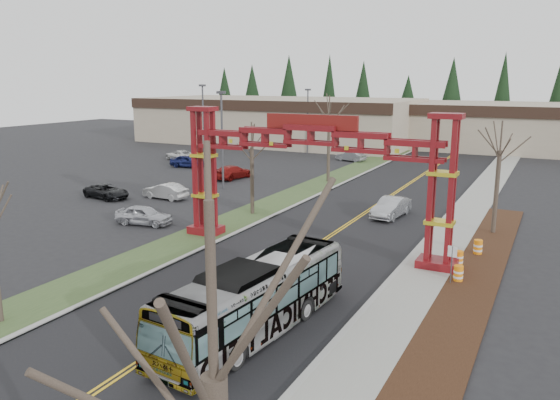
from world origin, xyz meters
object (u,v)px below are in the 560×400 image
Objects in this scene: parked_car_far_b at (180,155)px; barrel_north at (478,248)px; gateway_arch at (311,157)px; light_pole_near at (222,133)px; parked_car_mid_b at (188,161)px; retail_building_east at (535,127)px; barrel_mid at (458,259)px; parked_car_near_b at (165,191)px; bare_tree_right_far at (500,151)px; bare_tree_right_near at (214,381)px; retail_building_west at (279,120)px; parked_car_near_c at (106,191)px; bare_tree_median_far at (329,118)px; parked_car_near_a at (144,215)px; street_sign at (452,257)px; parked_car_far_a at (351,156)px; light_pole_mid at (203,116)px; silver_sedan at (391,207)px; transit_bus at (256,298)px; barrel_south at (458,274)px; light_pole_far at (308,116)px; bare_tree_median_mid at (252,148)px; parked_car_mid_a at (233,172)px.

barrel_north is at bearing 81.75° from parked_car_far_b.
light_pole_near is at bearing 137.99° from gateway_arch.
barrel_north is (36.85, -19.92, -0.27)m from parked_car_mid_b.
retail_building_east is 38.77× the size of barrel_mid.
barrel_north is (-0.28, -58.22, -3.01)m from retail_building_east.
bare_tree_right_far reaches higher than parked_car_near_b.
bare_tree_right_near is at bearing -87.88° from barrel_mid.
retail_building_west reaches higher than parked_car_near_b.
bare_tree_median_far is (14.94, 16.95, 6.12)m from parked_car_near_c.
bare_tree_median_far is (5.62, 22.59, 6.03)m from parked_car_near_a.
parked_car_near_b is 28.04m from barrel_north.
bare_tree_median_far is (22.00, -31.37, 3.01)m from retail_building_west.
light_pole_near is at bearing -118.47° from retail_building_east.
parked_car_mid_b is at bearing 144.59° from street_sign.
barrel_mid is (-0.12, 3.09, -1.05)m from street_sign.
parked_car_far_a is at bearing 170.05° from parked_car_near_b.
parked_car_near_a is at bearing -62.49° from light_pole_mid.
bare_tree_right_near is 4.35× the size of street_sign.
silver_sedan is 19.14m from parked_car_near_a.
parked_car_far_a is (11.94, 32.19, 0.03)m from parked_car_near_c.
parked_car_far_a is at bearing 110.96° from transit_bus.
parked_car_far_a is 35.77m from bare_tree_right_far.
parked_car_near_b is at bearing 171.35° from barrel_north.
light_pole_near reaches higher than street_sign.
retail_building_west is 11.17× the size of parked_car_far_a.
light_pole_near is at bearing 169.20° from bare_tree_right_far.
parked_car_far_b is 5.26× the size of barrel_south.
retail_building_west is at bearing 17.74° from parked_car_near_c.
bare_tree_right_near is (21.00, -63.24, 6.28)m from parked_car_far_a.
bare_tree_median_far is at bearing -60.16° from light_pole_far.
bare_tree_median_far is at bearing 125.79° from barrel_south.
retail_building_west reaches higher than barrel_north.
bare_tree_median_far is at bearing 90.00° from bare_tree_median_mid.
barrel_mid is at bearing 44.82° from parked_car_far_a.
parked_car_near_a is 35.25m from bare_tree_right_near.
parked_car_near_a is 43.54m from light_pole_far.
parked_car_far_a is at bearing 101.14° from bare_tree_median_far.
barrel_south is at bearing 74.02° from parked_car_near_b.
parked_car_mid_a is 16.12m from parked_car_far_b.
bare_tree_median_mid is at bearing -151.35° from silver_sedan.
barrel_mid is at bearing 92.18° from street_sign.
bare_tree_right_near is at bearing -147.76° from parked_car_near_a.
gateway_arch is 62.80m from retail_building_east.
barrel_north is (0.28, 5.34, 0.02)m from barrel_south.
light_pole_near is (-25.85, -47.68, 2.03)m from retail_building_east.
retail_building_west is 42.16m from light_pole_near.
gateway_arch is 0.40× the size of retail_building_west.
parked_car_near_a is 4.30× the size of barrel_north.
parked_car_mid_a is at bearing 142.46° from barrel_south.
parked_car_mid_b is (-4.18, 18.00, 0.11)m from parked_car_near_c.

